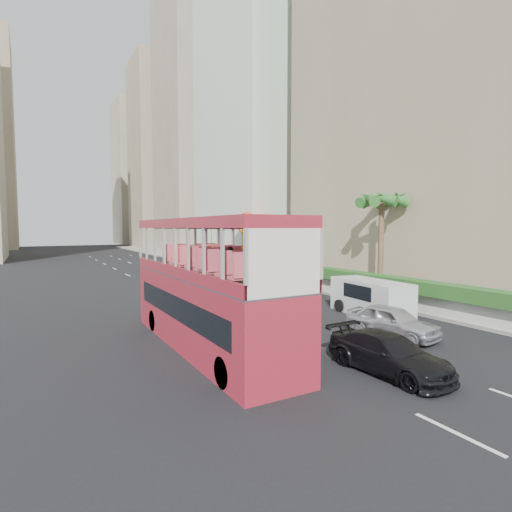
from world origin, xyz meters
TOP-DOWN VIEW (x-y plane):
  - ground_plane at (0.00, 0.00)m, footprint 200.00×200.00m
  - double_decker_bus at (-6.00, 0.00)m, footprint 2.50×11.00m
  - car_silver_lane_a at (-1.73, 3.79)m, footprint 2.51×5.13m
  - car_silver_lane_b at (1.50, -2.57)m, footprint 2.39×4.28m
  - car_black at (-1.97, -5.50)m, footprint 2.00×4.47m
  - van_asset at (1.31, 12.52)m, footprint 2.86×5.51m
  - minibus_near at (1.39, 10.15)m, footprint 2.13×6.30m
  - minibus_far at (4.48, 15.14)m, footprint 2.10×5.60m
  - panel_van_near at (3.91, 1.02)m, footprint 2.29×4.84m
  - panel_van_far at (4.32, 24.57)m, footprint 2.51×5.14m
  - sidewalk at (9.00, 25.00)m, footprint 6.00×120.00m
  - kerb_wall at (6.20, 14.00)m, footprint 0.30×44.00m
  - hedge at (6.20, 14.00)m, footprint 1.10×44.00m
  - palm_tree at (7.80, 4.00)m, footprint 0.36×0.36m
  - shell_station at (10.00, 23.00)m, footprint 6.50×8.00m
  - tower_stripe at (18.00, 34.00)m, footprint 16.00×18.00m
  - tower_mid at (18.00, 58.00)m, footprint 16.00×16.00m
  - tower_far_a at (17.00, 82.00)m, footprint 14.00×14.00m
  - tower_far_b at (17.00, 104.00)m, footprint 14.00×14.00m

SIDE VIEW (x-z plane):
  - ground_plane at x=0.00m, z-range 0.00..0.00m
  - car_silver_lane_a at x=-1.73m, z-range -0.81..0.81m
  - car_silver_lane_b at x=1.50m, z-range -0.69..0.69m
  - car_black at x=-1.97m, z-range -0.64..0.64m
  - van_asset at x=1.31m, z-range -0.74..0.74m
  - sidewalk at x=9.00m, z-range 0.00..0.18m
  - kerb_wall at x=6.20m, z-range 0.18..1.18m
  - panel_van_near at x=3.91m, z-range 0.00..1.88m
  - panel_van_far at x=4.32m, z-range 0.00..1.98m
  - minibus_far at x=4.48m, z-range 0.00..2.45m
  - minibus_near at x=1.39m, z-range 0.00..2.79m
  - hedge at x=6.20m, z-range 1.18..1.88m
  - double_decker_bus at x=-6.00m, z-range 0.00..5.06m
  - shell_station at x=10.00m, z-range 0.00..5.50m
  - palm_tree at x=7.80m, z-range 0.18..6.58m
  - tower_far_b at x=17.00m, z-range 0.00..40.00m
  - tower_far_a at x=17.00m, z-range 0.00..44.00m
  - tower_mid at x=18.00m, z-range 0.00..50.00m
  - tower_stripe at x=18.00m, z-range 0.00..58.00m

